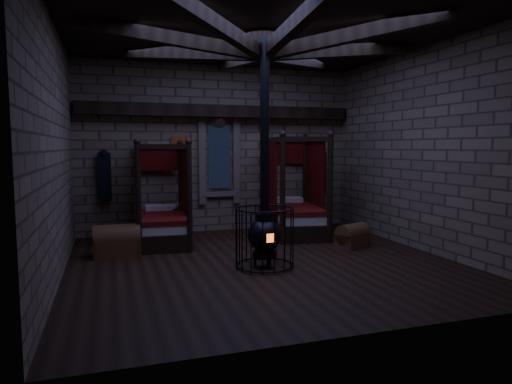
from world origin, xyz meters
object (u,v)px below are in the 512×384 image
object	(u,v)px
trunk_left	(117,242)
trunk_right	(352,236)
bed_left	(162,219)
stove	(264,232)
bed_right	(294,210)

from	to	relation	value
trunk_left	trunk_right	xyz separation A→B (m)	(4.86, -0.70, -0.06)
bed_left	stove	size ratio (longest dim) A/B	0.55
trunk_right	stove	distance (m)	2.59
trunk_left	stove	distance (m)	3.04
bed_left	bed_right	bearing A→B (deg)	4.89
bed_left	trunk_right	size ratio (longest dim) A/B	2.69
bed_right	trunk_left	bearing A→B (deg)	-156.27
bed_left	bed_right	world-z (taller)	bed_right
trunk_left	trunk_right	distance (m)	4.91
bed_left	trunk_left	world-z (taller)	bed_left
bed_right	stove	size ratio (longest dim) A/B	0.60
bed_right	stove	world-z (taller)	stove
trunk_right	stove	bearing A→B (deg)	179.41
bed_left	trunk_left	xyz separation A→B (m)	(-1.00, -1.02, -0.26)
bed_right	trunk_left	distance (m)	4.39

